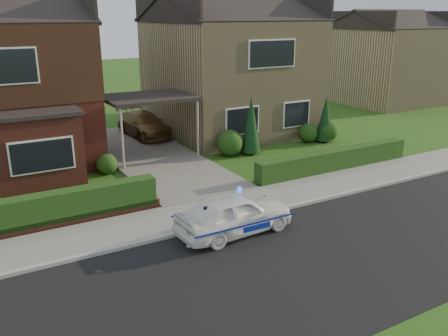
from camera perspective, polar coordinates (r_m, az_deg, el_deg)
ground at (r=12.74m, az=9.82°, el=-11.09°), size 120.00×120.00×0.00m
road at (r=12.74m, az=9.82°, el=-11.09°), size 60.00×6.00×0.02m
kerb at (r=14.92m, az=2.41°, el=-6.06°), size 60.00×0.16×0.12m
sidewalk at (r=15.75m, az=0.38°, el=-4.74°), size 60.00×2.00×0.10m
driveway at (r=21.65m, az=-8.80°, el=1.49°), size 3.80×12.00×0.12m
house_right at (r=26.11m, az=0.55°, el=12.57°), size 7.50×8.06×7.25m
carport_link at (r=21.03m, az=-9.10°, el=8.26°), size 3.80×3.00×2.77m
dwarf_wall at (r=15.08m, az=-21.67°, el=-6.64°), size 7.70×0.25×0.36m
hedge_left at (r=15.28m, az=-21.68°, el=-7.04°), size 7.50×0.55×0.90m
hedge_right at (r=19.99m, az=13.08°, el=-0.35°), size 7.50×0.55×0.80m
shrub_left_mid at (r=18.88m, az=-18.36°, el=0.20°), size 1.32×1.32×1.32m
shrub_left_near at (r=19.57m, az=-13.91°, el=0.47°), size 0.84×0.84×0.84m
shrub_right_near at (r=21.44m, az=0.69°, el=3.04°), size 1.20×1.20×1.20m
shrub_right_mid at (r=24.13m, az=10.07°, el=4.17°), size 0.96×0.96×0.96m
shrub_right_far at (r=24.54m, az=12.33°, el=4.41°), size 1.08×1.08×1.08m
conifer_a at (r=21.62m, az=3.27°, el=5.05°), size 0.90×0.90×2.60m
conifer_b at (r=24.28m, az=12.06°, el=5.64°), size 0.90×0.90×2.20m
neighbour_right at (r=36.81m, az=18.74°, el=11.58°), size 6.50×7.00×5.20m
police_car at (r=13.84m, az=1.25°, el=-5.56°), size 3.28×3.64×1.38m
driveway_car at (r=25.01m, az=-9.66°, el=5.24°), size 1.91×4.21×1.19m
potted_plant_b at (r=15.72m, az=-19.37°, el=-4.39°), size 0.60×0.59×0.85m
potted_plant_c at (r=16.83m, az=-11.36°, el=-2.31°), size 0.54×0.54×0.80m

